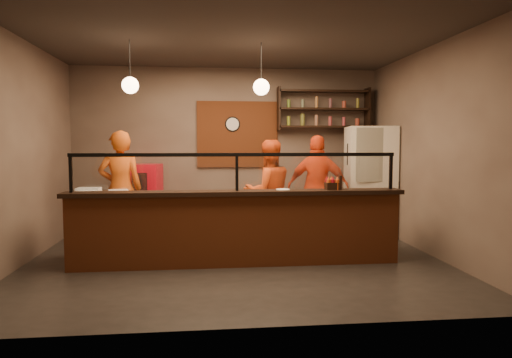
{
  "coord_description": "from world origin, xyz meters",
  "views": [
    {
      "loc": [
        -0.42,
        -6.59,
        1.7
      ],
      "look_at": [
        0.33,
        0.3,
        1.17
      ],
      "focal_mm": 32.0,
      "sensor_mm": 36.0,
      "label": 1
    }
  ],
  "objects": [
    {
      "name": "rolling_pin",
      "position": [
        -0.98,
        0.18,
        0.93
      ],
      "size": [
        0.3,
        0.2,
        0.05
      ],
      "primitive_type": "cylinder",
      "rotation": [
        0.0,
        1.57,
        0.51
      ],
      "color": "gold",
      "rests_on": "worktop"
    },
    {
      "name": "brick_patch",
      "position": [
        0.2,
        2.47,
        1.9
      ],
      "size": [
        1.6,
        0.04,
        1.3
      ],
      "primitive_type": "cube",
      "color": "brown",
      "rests_on": "wall_back"
    },
    {
      "name": "cook_mid",
      "position": [
        0.63,
        1.02,
        0.89
      ],
      "size": [
        0.99,
        0.85,
        1.78
      ],
      "primitive_type": "imported",
      "rotation": [
        0.0,
        0.0,
        3.37
      ],
      "color": "#C54012",
      "rests_on": "floor"
    },
    {
      "name": "wall_back",
      "position": [
        0.0,
        2.5,
        1.6
      ],
      "size": [
        6.0,
        0.0,
        6.0
      ],
      "primitive_type": "plane",
      "rotation": [
        1.57,
        0.0,
        0.0
      ],
      "color": "#6D5C50",
      "rests_on": "floor"
    },
    {
      "name": "wall_shelving",
      "position": [
        1.9,
        2.32,
        2.4
      ],
      "size": [
        1.84,
        0.28,
        0.85
      ],
      "color": "black",
      "rests_on": "wall_back"
    },
    {
      "name": "ceiling",
      "position": [
        0.0,
        0.0,
        3.2
      ],
      "size": [
        6.0,
        6.0,
        0.0
      ],
      "primitive_type": "plane",
      "rotation": [
        3.14,
        0.0,
        0.0
      ],
      "color": "#332C27",
      "rests_on": "wall_back"
    },
    {
      "name": "pendant_right",
      "position": [
        0.4,
        0.2,
        2.55
      ],
      "size": [
        0.24,
        0.24,
        0.77
      ],
      "color": "black",
      "rests_on": "ceiling"
    },
    {
      "name": "worktop_cabinet",
      "position": [
        0.0,
        0.2,
        0.42
      ],
      "size": [
        4.6,
        0.75,
        0.85
      ],
      "primitive_type": "cube",
      "color": "gray",
      "rests_on": "floor"
    },
    {
      "name": "prep_tub_b",
      "position": [
        -2.15,
        0.31,
        0.98
      ],
      "size": [
        0.33,
        0.26,
        0.16
      ],
      "primitive_type": "cube",
      "rotation": [
        0.0,
        0.0,
        0.0
      ],
      "color": "silver",
      "rests_on": "worktop"
    },
    {
      "name": "wall_right",
      "position": [
        3.0,
        0.0,
        1.6
      ],
      "size": [
        0.0,
        5.0,
        5.0
      ],
      "primitive_type": "plane",
      "rotation": [
        1.57,
        0.0,
        -1.57
      ],
      "color": "#6D5C50",
      "rests_on": "floor"
    },
    {
      "name": "condiment_caddy",
      "position": [
        1.35,
        -0.3,
        1.11
      ],
      "size": [
        0.19,
        0.15,
        0.1
      ],
      "primitive_type": "cube",
      "rotation": [
        0.0,
        0.0,
        0.05
      ],
      "color": "black",
      "rests_on": "counter_ledge"
    },
    {
      "name": "sneeze_guard",
      "position": [
        0.0,
        -0.3,
        1.37
      ],
      "size": [
        4.5,
        0.05,
        0.52
      ],
      "color": "white",
      "rests_on": "counter_ledge"
    },
    {
      "name": "cook_left",
      "position": [
        -1.85,
        1.16,
        0.96
      ],
      "size": [
        0.76,
        0.56,
        1.93
      ],
      "primitive_type": "imported",
      "rotation": [
        0.0,
        0.0,
        3.29
      ],
      "color": "#C44E12",
      "rests_on": "floor"
    },
    {
      "name": "wall_front",
      "position": [
        0.0,
        -2.5,
        1.6
      ],
      "size": [
        6.0,
        0.0,
        6.0
      ],
      "primitive_type": "plane",
      "rotation": [
        -1.57,
        0.0,
        0.0
      ],
      "color": "#6D5C50",
      "rests_on": "floor"
    },
    {
      "name": "small_plate",
      "position": [
        0.65,
        -0.28,
        1.07
      ],
      "size": [
        0.19,
        0.19,
        0.01
      ],
      "primitive_type": "cylinder",
      "rotation": [
        0.0,
        0.0,
        0.01
      ],
      "color": "white",
      "rests_on": "counter_ledge"
    },
    {
      "name": "floor",
      "position": [
        0.0,
        0.0,
        0.0
      ],
      "size": [
        6.0,
        6.0,
        0.0
      ],
      "primitive_type": "plane",
      "color": "black",
      "rests_on": "ground"
    },
    {
      "name": "wall_left",
      "position": [
        -3.0,
        0.0,
        1.6
      ],
      "size": [
        0.0,
        5.0,
        5.0
      ],
      "primitive_type": "plane",
      "rotation": [
        1.57,
        0.0,
        1.57
      ],
      "color": "#6D5C50",
      "rests_on": "floor"
    },
    {
      "name": "prep_tub_a",
      "position": [
        -1.71,
        0.25,
        0.97
      ],
      "size": [
        0.33,
        0.29,
        0.14
      ],
      "primitive_type": "cube",
      "rotation": [
        0.0,
        0.0,
        0.29
      ],
      "color": "white",
      "rests_on": "worktop"
    },
    {
      "name": "prep_tub_c",
      "position": [
        -2.15,
        0.15,
        0.97
      ],
      "size": [
        0.32,
        0.28,
        0.14
      ],
      "primitive_type": "cube",
      "rotation": [
        0.0,
        0.0,
        0.18
      ],
      "color": "silver",
      "rests_on": "worktop"
    },
    {
      "name": "wall_clock",
      "position": [
        0.1,
        2.46,
        2.1
      ],
      "size": [
        0.3,
        0.04,
        0.3
      ],
      "primitive_type": "cylinder",
      "rotation": [
        1.57,
        0.0,
        0.0
      ],
      "color": "black",
      "rests_on": "wall_back"
    },
    {
      "name": "counter_ledge",
      "position": [
        0.0,
        -0.3,
        1.03
      ],
      "size": [
        4.7,
        0.37,
        0.06
      ],
      "primitive_type": "cube",
      "color": "black",
      "rests_on": "service_counter"
    },
    {
      "name": "red_cooler",
      "position": [
        -1.58,
        2.15,
        0.67
      ],
      "size": [
        0.64,
        0.6,
        1.33
      ],
      "primitive_type": "cube",
      "rotation": [
        0.0,
        0.0,
        -0.15
      ],
      "color": "red",
      "rests_on": "floor"
    },
    {
      "name": "worktop",
      "position": [
        0.0,
        0.2,
        0.88
      ],
      "size": [
        4.6,
        0.75,
        0.05
      ],
      "primitive_type": "cube",
      "color": "silver",
      "rests_on": "worktop_cabinet"
    },
    {
      "name": "fridge",
      "position": [
        2.6,
        1.57,
        1.01
      ],
      "size": [
        0.95,
        0.9,
        2.03
      ],
      "primitive_type": "cube",
      "rotation": [
        0.0,
        0.0,
        -0.14
      ],
      "color": "#EEE3C9",
      "rests_on": "floor"
    },
    {
      "name": "pizza_dough",
      "position": [
        0.14,
        0.31,
        0.91
      ],
      "size": [
        0.63,
        0.63,
        0.01
      ],
      "primitive_type": "cylinder",
      "rotation": [
        0.0,
        0.0,
        0.12
      ],
      "color": "beige",
      "rests_on": "worktop"
    },
    {
      "name": "cook_right",
      "position": [
        1.56,
        1.32,
        0.93
      ],
      "size": [
        1.18,
        0.74,
        1.87
      ],
      "primitive_type": "imported",
      "rotation": [
        0.0,
        0.0,
        2.86
      ],
      "color": "red",
      "rests_on": "floor"
    },
    {
      "name": "pendant_left",
      "position": [
        -1.5,
        0.2,
        2.55
      ],
      "size": [
        0.24,
        0.24,
        0.77
      ],
      "color": "black",
      "rests_on": "ceiling"
    },
    {
      "name": "pepper_mill",
      "position": [
        1.46,
        -0.34,
        1.16
      ],
      "size": [
        0.05,
        0.05,
        0.2
      ],
      "primitive_type": "cylinder",
      "rotation": [
        0.0,
        0.0,
        -0.03
      ],
      "color": "black",
      "rests_on": "counter_ledge"
    },
    {
      "name": "service_counter",
      "position": [
        0.0,
        -0.3,
        0.5
      ],
      "size": [
        4.6,
        0.25,
        1.0
      ],
      "primitive_type": "cube",
      "color": "brown",
      "rests_on": "floor"
    }
  ]
}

